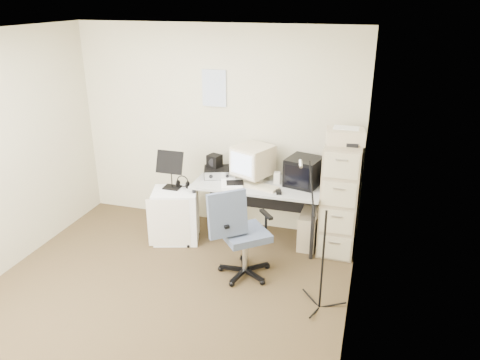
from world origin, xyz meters
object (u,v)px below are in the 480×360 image
(filing_cabinet, at_px, (340,197))
(side_cart, at_px, (176,215))
(desk, at_px, (258,211))
(office_chair, at_px, (245,233))

(filing_cabinet, bearing_deg, side_cart, -169.68)
(desk, relative_size, office_chair, 1.50)
(desk, height_order, office_chair, office_chair)
(side_cart, bearing_deg, office_chair, -43.61)
(filing_cabinet, xyz_separation_m, side_cart, (-1.89, -0.34, -0.33))
(filing_cabinet, distance_m, office_chair, 1.23)
(filing_cabinet, bearing_deg, desk, -178.19)
(filing_cabinet, relative_size, office_chair, 1.30)
(filing_cabinet, distance_m, desk, 0.99)
(desk, relative_size, side_cart, 2.32)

